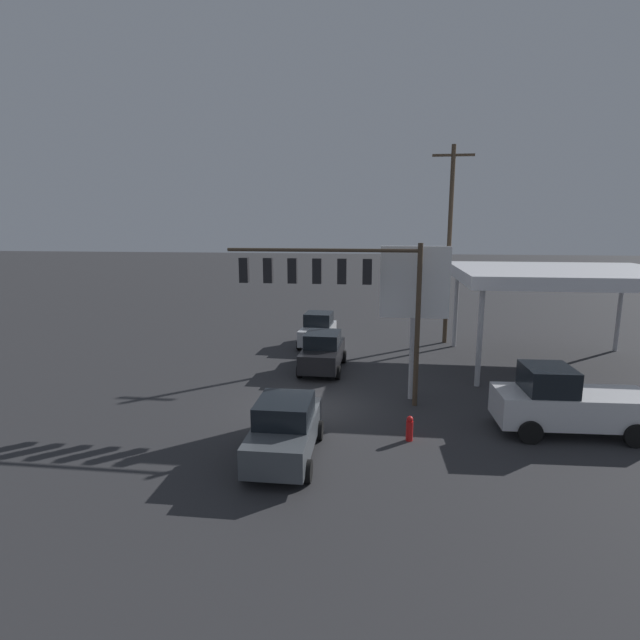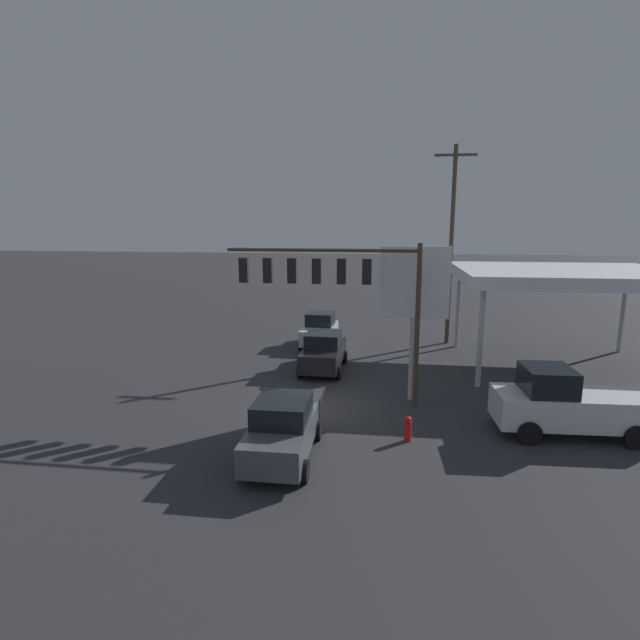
{
  "view_description": "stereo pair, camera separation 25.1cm",
  "coord_description": "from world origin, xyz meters",
  "px_view_note": "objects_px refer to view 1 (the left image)",
  "views": [
    {
      "loc": [
        -2.53,
        18.77,
        7.32
      ],
      "look_at": [
        0.0,
        -2.0,
        3.2
      ],
      "focal_mm": 28.0,
      "sensor_mm": 36.0,
      "label": 1
    },
    {
      "loc": [
        -2.78,
        18.74,
        7.32
      ],
      "look_at": [
        0.0,
        -2.0,
        3.2
      ],
      "focal_mm": 28.0,
      "sensor_mm": 36.0,
      "label": 2
    }
  ],
  "objects_px": {
    "fire_hydrant": "(410,428)",
    "hatchback_crossing": "(318,330)",
    "traffic_signal_assembly": "(331,280)",
    "sedan_far": "(323,351)",
    "utility_pole": "(449,242)",
    "price_sign": "(415,289)",
    "pickup_parked": "(567,403)",
    "sedan_waiting": "(285,429)"
  },
  "relations": [
    {
      "from": "sedan_far",
      "to": "hatchback_crossing",
      "type": "bearing_deg",
      "value": -168.68
    },
    {
      "from": "pickup_parked",
      "to": "fire_hydrant",
      "type": "xyz_separation_m",
      "value": [
        5.5,
        1.33,
        -0.67
      ]
    },
    {
      "from": "sedan_far",
      "to": "fire_hydrant",
      "type": "distance_m",
      "value": 8.81
    },
    {
      "from": "traffic_signal_assembly",
      "to": "hatchback_crossing",
      "type": "height_order",
      "value": "traffic_signal_assembly"
    },
    {
      "from": "fire_hydrant",
      "to": "hatchback_crossing",
      "type": "bearing_deg",
      "value": -69.76
    },
    {
      "from": "hatchback_crossing",
      "to": "sedan_far",
      "type": "bearing_deg",
      "value": 13.25
    },
    {
      "from": "pickup_parked",
      "to": "hatchback_crossing",
      "type": "bearing_deg",
      "value": -50.65
    },
    {
      "from": "utility_pole",
      "to": "fire_hydrant",
      "type": "xyz_separation_m",
      "value": [
        2.92,
        14.58,
        -5.71
      ]
    },
    {
      "from": "fire_hydrant",
      "to": "traffic_signal_assembly",
      "type": "bearing_deg",
      "value": -48.61
    },
    {
      "from": "hatchback_crossing",
      "to": "sedan_far",
      "type": "relative_size",
      "value": 0.88
    },
    {
      "from": "hatchback_crossing",
      "to": "fire_hydrant",
      "type": "height_order",
      "value": "hatchback_crossing"
    },
    {
      "from": "traffic_signal_assembly",
      "to": "fire_hydrant",
      "type": "bearing_deg",
      "value": 131.39
    },
    {
      "from": "pickup_parked",
      "to": "sedan_far",
      "type": "bearing_deg",
      "value": -37.17
    },
    {
      "from": "traffic_signal_assembly",
      "to": "sedan_waiting",
      "type": "relative_size",
      "value": 1.75
    },
    {
      "from": "hatchback_crossing",
      "to": "sedan_waiting",
      "type": "bearing_deg",
      "value": 6.51
    },
    {
      "from": "utility_pole",
      "to": "price_sign",
      "type": "xyz_separation_m",
      "value": [
        2.64,
        10.36,
        -1.49
      ]
    },
    {
      "from": "traffic_signal_assembly",
      "to": "utility_pole",
      "type": "relative_size",
      "value": 0.66
    },
    {
      "from": "price_sign",
      "to": "fire_hydrant",
      "type": "xyz_separation_m",
      "value": [
        0.28,
        4.21,
        -4.22
      ]
    },
    {
      "from": "pickup_parked",
      "to": "fire_hydrant",
      "type": "relative_size",
      "value": 5.99
    },
    {
      "from": "utility_pole",
      "to": "price_sign",
      "type": "bearing_deg",
      "value": 75.73
    },
    {
      "from": "fire_hydrant",
      "to": "pickup_parked",
      "type": "bearing_deg",
      "value": -166.43
    },
    {
      "from": "traffic_signal_assembly",
      "to": "utility_pole",
      "type": "xyz_separation_m",
      "value": [
        -5.95,
        -11.13,
        1.1
      ]
    },
    {
      "from": "pickup_parked",
      "to": "fire_hydrant",
      "type": "distance_m",
      "value": 5.7
    },
    {
      "from": "price_sign",
      "to": "hatchback_crossing",
      "type": "relative_size",
      "value": 1.64
    },
    {
      "from": "price_sign",
      "to": "hatchback_crossing",
      "type": "xyz_separation_m",
      "value": [
        5.04,
        -8.68,
        -3.71
      ]
    },
    {
      "from": "fire_hydrant",
      "to": "sedan_waiting",
      "type": "bearing_deg",
      "value": 23.52
    },
    {
      "from": "price_sign",
      "to": "sedan_far",
      "type": "distance_m",
      "value": 6.68
    },
    {
      "from": "utility_pole",
      "to": "hatchback_crossing",
      "type": "xyz_separation_m",
      "value": [
        7.67,
        1.68,
        -5.2
      ]
    },
    {
      "from": "traffic_signal_assembly",
      "to": "pickup_parked",
      "type": "bearing_deg",
      "value": 166.08
    },
    {
      "from": "price_sign",
      "to": "fire_hydrant",
      "type": "bearing_deg",
      "value": 86.18
    },
    {
      "from": "traffic_signal_assembly",
      "to": "sedan_waiting",
      "type": "xyz_separation_m",
      "value": [
        0.93,
        5.17,
        -4.1
      ]
    },
    {
      "from": "price_sign",
      "to": "pickup_parked",
      "type": "bearing_deg",
      "value": 151.06
    },
    {
      "from": "utility_pole",
      "to": "sedan_waiting",
      "type": "relative_size",
      "value": 2.66
    },
    {
      "from": "traffic_signal_assembly",
      "to": "pickup_parked",
      "type": "relative_size",
      "value": 1.46
    },
    {
      "from": "hatchback_crossing",
      "to": "pickup_parked",
      "type": "bearing_deg",
      "value": 44.96
    },
    {
      "from": "utility_pole",
      "to": "sedan_far",
      "type": "xyz_separation_m",
      "value": [
        6.81,
        6.68,
        -5.2
      ]
    },
    {
      "from": "sedan_far",
      "to": "fire_hydrant",
      "type": "bearing_deg",
      "value": 27.7
    },
    {
      "from": "sedan_waiting",
      "to": "sedan_far",
      "type": "bearing_deg",
      "value": 179.31
    },
    {
      "from": "sedan_far",
      "to": "fire_hydrant",
      "type": "height_order",
      "value": "sedan_far"
    },
    {
      "from": "traffic_signal_assembly",
      "to": "hatchback_crossing",
      "type": "xyz_separation_m",
      "value": [
        1.72,
        -9.45,
        -4.1
      ]
    },
    {
      "from": "traffic_signal_assembly",
      "to": "pickup_parked",
      "type": "xyz_separation_m",
      "value": [
        -8.53,
        2.12,
        -3.94
      ]
    },
    {
      "from": "hatchback_crossing",
      "to": "sedan_far",
      "type": "height_order",
      "value": "hatchback_crossing"
    }
  ]
}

